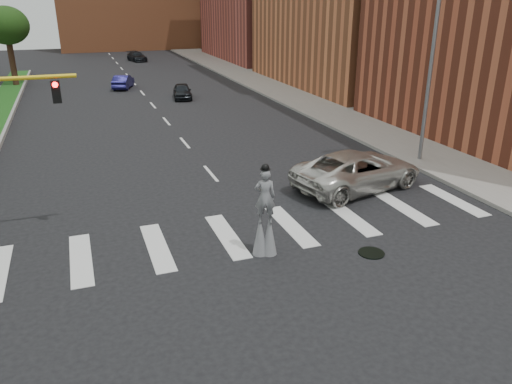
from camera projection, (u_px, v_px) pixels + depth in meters
name	position (u px, v px, depth m)	size (l,w,h in m)	color
ground_plane	(269.00, 242.00, 17.97)	(160.00, 160.00, 0.00)	black
median_curb	(5.00, 132.00, 32.08)	(0.20, 60.00, 0.28)	gray
sidewalk_right	(298.00, 97.00, 43.80)	(5.00, 90.00, 0.18)	gray
manhole	(371.00, 253.00, 17.17)	(0.90, 0.90, 0.04)	black
streetlight	(429.00, 69.00, 24.91)	(2.05, 0.20, 9.00)	slate
stilt_performer	(265.00, 218.00, 16.67)	(0.82, 0.65, 3.25)	black
suv_crossing	(358.00, 170.00, 22.75)	(2.91, 6.31, 1.75)	beige
car_near	(182.00, 91.00, 43.23)	(1.50, 3.74, 1.27)	black
car_mid	(123.00, 82.00, 48.00)	(1.37, 3.94, 1.30)	navy
car_far	(137.00, 56.00, 68.61)	(1.76, 4.32, 1.25)	black
tree_6	(6.00, 26.00, 46.86)	(4.15, 4.15, 7.54)	black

